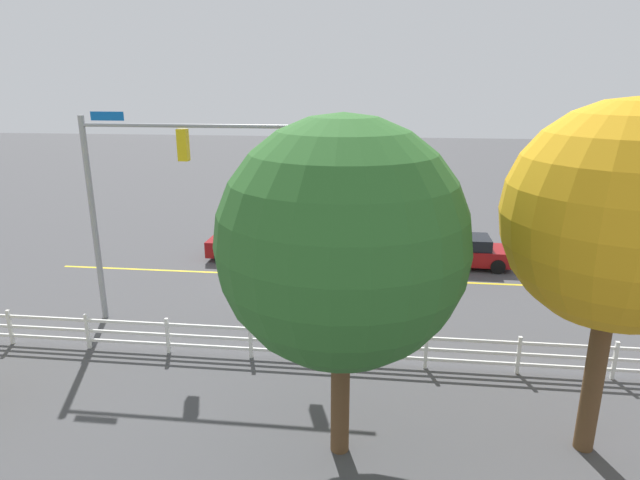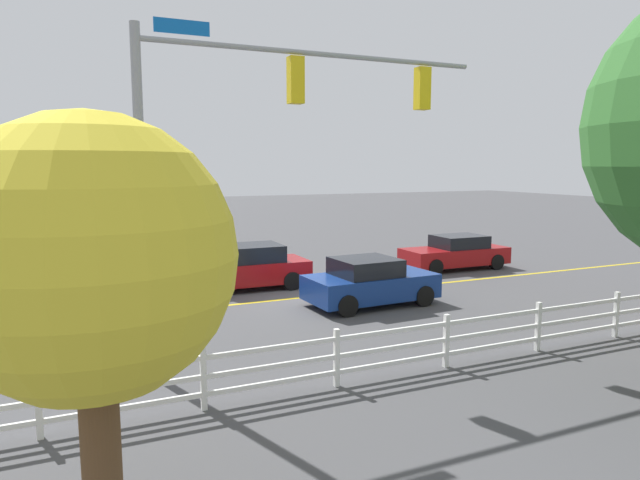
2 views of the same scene
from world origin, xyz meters
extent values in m
plane|color=#444447|center=(0.00, 0.00, 0.00)|extent=(120.00, 120.00, 0.00)
cube|color=gold|center=(-4.00, 0.00, 0.00)|extent=(28.00, 0.16, 0.01)
cylinder|color=gray|center=(5.45, 4.93, 3.51)|extent=(0.20, 0.20, 7.02)
cylinder|color=gray|center=(1.51, 4.93, 6.72)|extent=(7.88, 0.12, 0.12)
cube|color=#0C59B2|center=(4.55, 4.95, 7.00)|extent=(1.10, 0.03, 0.28)
cube|color=gold|center=(2.12, 4.93, 6.12)|extent=(0.32, 0.28, 1.00)
sphere|color=red|center=(2.12, 4.78, 6.44)|extent=(0.17, 0.17, 0.17)
sphere|color=orange|center=(2.12, 4.78, 6.12)|extent=(0.17, 0.17, 0.17)
sphere|color=#148C19|center=(2.12, 4.78, 5.80)|extent=(0.17, 0.17, 0.17)
cube|color=gold|center=(-1.17, 4.93, 6.12)|extent=(0.32, 0.28, 1.00)
sphere|color=red|center=(-1.17, 4.78, 6.44)|extent=(0.17, 0.17, 0.17)
sphere|color=orange|center=(-1.17, 4.78, 6.12)|extent=(0.17, 0.17, 0.17)
sphere|color=#148C19|center=(-1.17, 4.78, 5.80)|extent=(0.17, 0.17, 0.17)
cube|color=navy|center=(-1.63, 1.74, 0.58)|extent=(4.07, 2.10, 0.73)
cube|color=black|center=(-1.43, 1.75, 1.21)|extent=(1.91, 1.80, 0.52)
cylinder|color=black|center=(-2.94, 0.78, 0.32)|extent=(0.65, 0.25, 0.64)
cylinder|color=black|center=(-3.02, 2.57, 0.32)|extent=(0.65, 0.25, 0.64)
cylinder|color=black|center=(-0.23, 0.91, 0.32)|extent=(0.65, 0.25, 0.64)
cylinder|color=black|center=(-0.32, 2.70, 0.32)|extent=(0.65, 0.25, 0.64)
cube|color=maroon|center=(-7.80, -2.14, 0.56)|extent=(4.48, 1.80, 0.67)
cube|color=black|center=(-8.02, -2.14, 1.15)|extent=(2.06, 1.60, 0.51)
cylinder|color=black|center=(-6.27, -1.35, 0.32)|extent=(0.64, 0.23, 0.64)
cylinder|color=black|center=(-6.29, -2.97, 0.32)|extent=(0.64, 0.23, 0.64)
cylinder|color=black|center=(-9.30, -1.31, 0.32)|extent=(0.64, 0.23, 0.64)
cylinder|color=black|center=(-9.32, -2.93, 0.32)|extent=(0.64, 0.23, 0.64)
cube|color=maroon|center=(1.43, -2.12, 0.59)|extent=(4.78, 1.97, 0.74)
cube|color=black|center=(1.19, -2.12, 1.25)|extent=(2.48, 1.75, 0.57)
cylinder|color=black|center=(3.05, -1.26, 0.32)|extent=(0.64, 0.23, 0.64)
cylinder|color=black|center=(3.03, -3.04, 0.32)|extent=(0.64, 0.23, 0.64)
cylinder|color=black|center=(-0.18, -1.21, 0.32)|extent=(0.64, 0.23, 0.64)
cylinder|color=black|center=(-0.20, -2.99, 0.32)|extent=(0.64, 0.23, 0.64)
cube|color=white|center=(-5.60, 7.17, 0.57)|extent=(0.10, 0.10, 1.15)
cube|color=white|center=(-3.00, 7.17, 0.57)|extent=(0.10, 0.10, 1.15)
cube|color=white|center=(-0.40, 7.17, 0.57)|extent=(0.10, 0.10, 1.15)
cube|color=white|center=(2.20, 7.17, 0.57)|extent=(0.10, 0.10, 1.15)
cube|color=white|center=(4.80, 7.17, 0.57)|extent=(0.10, 0.10, 1.15)
cube|color=white|center=(7.40, 7.17, 0.57)|extent=(0.10, 0.10, 1.15)
cube|color=white|center=(-3.00, 7.17, 0.95)|extent=(26.00, 0.06, 0.09)
cube|color=white|center=(-3.00, 7.17, 0.60)|extent=(26.00, 0.06, 0.09)
cube|color=white|center=(-3.00, 7.17, 0.28)|extent=(26.00, 0.06, 0.09)
cylinder|color=brown|center=(6.65, 10.52, 1.11)|extent=(0.42, 0.42, 2.22)
sphere|color=yellow|center=(6.65, 10.52, 3.35)|extent=(3.00, 3.00, 3.00)
camera|label=1|loc=(-4.16, 21.37, 8.06)|focal=30.01mm
camera|label=2|loc=(6.87, 16.69, 4.28)|focal=31.82mm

